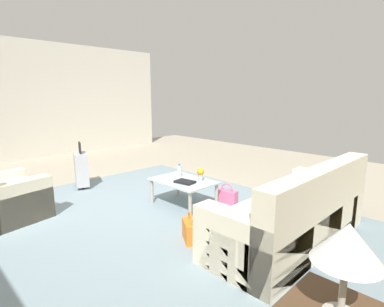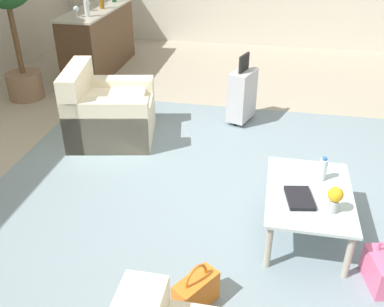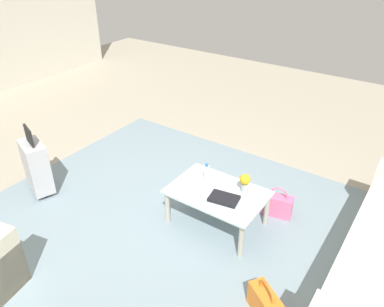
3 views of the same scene
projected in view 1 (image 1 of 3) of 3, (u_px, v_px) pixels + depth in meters
name	position (u px, v px, depth m)	size (l,w,h in m)	color
ground_plane	(142.00, 207.00, 4.59)	(12.00, 12.00, 0.00)	#A89E89
wall_right	(27.00, 101.00, 7.82)	(0.12, 8.00, 3.10)	beige
area_rug	(156.00, 222.00, 4.03)	(5.20, 4.40, 0.01)	gray
couch	(298.00, 218.00, 3.41)	(0.89, 2.29, 0.95)	beige
armchair	(0.00, 201.00, 4.00)	(1.02, 1.05, 0.83)	beige
coffee_table	(183.00, 183.00, 4.58)	(0.96, 0.66, 0.41)	silver
water_bottle	(179.00, 171.00, 4.76)	(0.06, 0.06, 0.20)	silver
coffee_table_book	(185.00, 182.00, 4.43)	(0.29, 0.19, 0.03)	black
flower_vase	(201.00, 173.00, 4.50)	(0.11, 0.11, 0.21)	#B2B7BC
table_lamp	(348.00, 246.00, 1.48)	(0.35, 0.35, 0.52)	#ADA899
suitcase_silver	(81.00, 169.00, 5.50)	(0.45, 0.34, 0.85)	#B7B7BC
handbag_orange	(190.00, 230.00, 3.50)	(0.34, 0.29, 0.36)	orange
handbag_pink	(227.00, 197.00, 4.64)	(0.34, 0.20, 0.36)	pink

